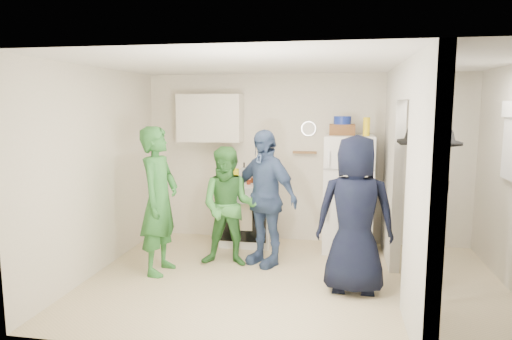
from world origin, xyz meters
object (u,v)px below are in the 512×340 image
(fridge, at_px, (348,193))
(person_nook, at_px, (426,204))
(person_green_center, at_px, (229,207))
(yellow_cup_stack_top, at_px, (367,127))
(blue_bowl, at_px, (342,120))
(person_denim, at_px, (264,198))
(person_green_left, at_px, (159,201))
(stove, at_px, (247,214))
(wicker_basket, at_px, (342,130))
(person_navy, at_px, (355,215))

(fridge, height_order, person_nook, person_nook)
(person_green_center, bearing_deg, yellow_cup_stack_top, 21.83)
(blue_bowl, xyz_separation_m, person_nook, (0.94, -1.18, -0.89))
(person_denim, bearing_deg, yellow_cup_stack_top, 60.05)
(person_green_left, height_order, person_denim, person_green_left)
(fridge, bearing_deg, yellow_cup_stack_top, -24.44)
(stove, height_order, person_denim, person_denim)
(person_green_left, xyz_separation_m, person_green_center, (0.77, 0.39, -0.13))
(person_nook, bearing_deg, person_green_left, -66.56)
(person_green_center, bearing_deg, wicker_basket, 31.08)
(person_green_center, bearing_deg, blue_bowl, 31.08)
(yellow_cup_stack_top, height_order, person_nook, person_nook)
(stove, relative_size, person_nook, 0.48)
(fridge, distance_m, person_green_center, 1.75)
(stove, xyz_separation_m, blue_bowl, (1.35, 0.02, 1.38))
(wicker_basket, bearing_deg, blue_bowl, 0.00)
(stove, distance_m, yellow_cup_stack_top, 2.12)
(stove, bearing_deg, person_denim, -64.56)
(stove, distance_m, person_nook, 2.61)
(person_denim, distance_m, person_nook, 1.93)
(person_green_center, bearing_deg, person_navy, -23.88)
(stove, bearing_deg, person_green_left, -121.76)
(fridge, relative_size, person_nook, 0.87)
(stove, height_order, wicker_basket, wicker_basket)
(wicker_basket, bearing_deg, person_nook, -51.64)
(yellow_cup_stack_top, distance_m, person_denim, 1.70)
(person_green_left, height_order, person_green_center, person_green_left)
(yellow_cup_stack_top, bearing_deg, blue_bowl, 154.89)
(person_denim, xyz_separation_m, person_navy, (1.11, -0.71, -0.00))
(person_navy, bearing_deg, person_green_center, -20.08)
(blue_bowl, xyz_separation_m, yellow_cup_stack_top, (0.32, -0.15, -0.08))
(blue_bowl, bearing_deg, person_nook, -51.64)
(fridge, height_order, person_green_center, fridge)
(person_navy, xyz_separation_m, person_nook, (0.79, 0.35, 0.07))
(yellow_cup_stack_top, xyz_separation_m, person_denim, (-1.28, -0.67, -0.88))
(fridge, relative_size, person_green_center, 1.07)
(stove, xyz_separation_m, person_nook, (2.28, -1.16, 0.49))
(person_green_left, height_order, person_navy, person_green_left)
(fridge, xyz_separation_m, person_navy, (0.05, -1.48, 0.05))
(fridge, xyz_separation_m, person_green_center, (-1.50, -0.90, -0.05))
(stove, xyz_separation_m, person_navy, (1.50, -1.51, 0.42))
(person_nook, bearing_deg, blue_bowl, -121.24)
(wicker_basket, distance_m, person_denim, 1.52)
(person_green_left, bearing_deg, yellow_cup_stack_top, -60.86)
(blue_bowl, distance_m, person_navy, 1.82)
(blue_bowl, height_order, person_green_center, blue_bowl)
(wicker_basket, distance_m, person_green_center, 1.93)
(person_green_center, height_order, person_nook, person_nook)
(yellow_cup_stack_top, bearing_deg, person_nook, -59.19)
(fridge, distance_m, person_nook, 1.41)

